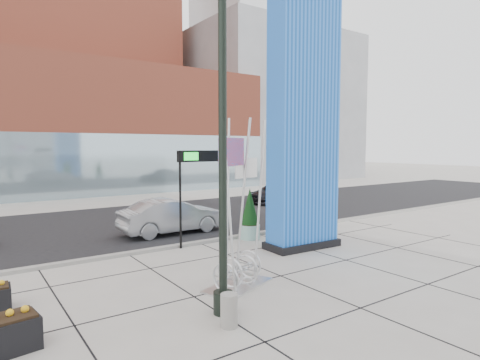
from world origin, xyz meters
TOP-DOWN VIEW (x-y plane):
  - ground at (0.00, 0.00)m, footprint 160.00×160.00m
  - street_asphalt at (0.00, 10.00)m, footprint 80.00×12.00m
  - curb_edge at (0.00, 4.00)m, footprint 80.00×0.30m
  - tower_podium at (1.00, 27.00)m, footprint 34.00×10.00m
  - tower_glass_front at (1.00, 22.20)m, footprint 34.00×0.60m
  - building_grey_parking at (26.00, 32.00)m, footprint 20.00×18.00m
  - building_pale_office at (36.00, 48.00)m, footprint 16.00×16.00m
  - blue_pylon at (4.00, 1.21)m, footprint 3.02×1.45m
  - lamp_post at (-1.94, -2.33)m, footprint 0.55×0.47m
  - public_art_sculpture at (-0.58, -1.00)m, footprint 2.33×1.72m
  - concrete_bollard at (-2.21, -3.00)m, footprint 0.38×0.38m
  - overhead_street_sign at (0.66, 3.80)m, footprint 1.80×0.22m
  - round_planter_east at (7.00, 3.60)m, footprint 0.98×0.98m
  - round_planter_mid at (3.20, 3.60)m, footprint 0.88×0.88m
  - round_planter_west at (3.80, 1.80)m, footprint 0.96×0.96m
  - car_silver_mid at (0.92, 6.46)m, footprint 4.80×1.70m
  - car_dark_east at (11.55, 11.64)m, footprint 5.15×2.66m

SIDE VIEW (x-z plane):
  - ground at x=0.00m, z-range 0.00..0.00m
  - street_asphalt at x=0.00m, z-range 0.00..0.02m
  - curb_edge at x=0.00m, z-range 0.00..0.12m
  - concrete_bollard at x=-2.21m, z-range 0.00..0.74m
  - car_dark_east at x=11.55m, z-range 0.00..1.43m
  - car_silver_mid at x=0.92m, z-range 0.00..1.58m
  - round_planter_mid at x=3.20m, z-range -0.06..2.14m
  - round_planter_west at x=3.80m, z-range -0.06..2.33m
  - round_planter_east at x=7.00m, z-range -0.07..2.38m
  - public_art_sculpture at x=-0.58m, z-range -1.13..3.64m
  - tower_glass_front at x=1.00m, z-range 0.00..5.00m
  - overhead_street_sign at x=0.66m, z-range 1.37..5.18m
  - lamp_post at x=-1.94m, z-range -0.78..7.79m
  - blue_pylon at x=4.00m, z-range -0.17..9.72m
  - tower_podium at x=1.00m, z-range 0.00..11.00m
  - building_grey_parking at x=26.00m, z-range 0.00..18.00m
  - building_pale_office at x=36.00m, z-range 0.00..55.00m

